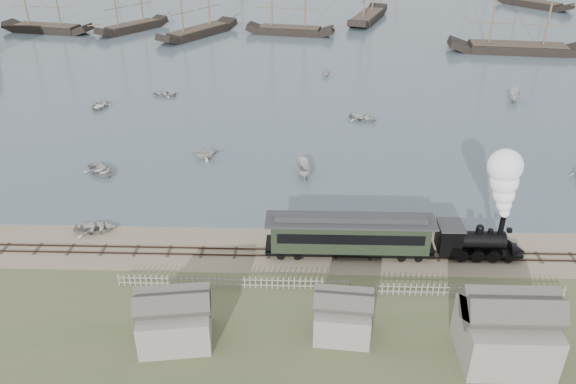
{
  "coord_description": "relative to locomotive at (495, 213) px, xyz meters",
  "views": [
    {
      "loc": [
        -1.03,
        -43.25,
        29.11
      ],
      "look_at": [
        -2.41,
        3.07,
        3.5
      ],
      "focal_mm": 35.0,
      "sensor_mm": 36.0,
      "label": 1
    }
  ],
  "objects": [
    {
      "name": "passenger_coach",
      "position": [
        -12.2,
        0.0,
        -2.3
      ],
      "size": [
        14.69,
        2.83,
        3.57
      ],
      "color": "black",
      "rests_on": "ground"
    },
    {
      "name": "picket_fence_west",
      "position": [
        -21.83,
        -5.0,
        -4.54
      ],
      "size": [
        19.0,
        0.1,
        1.2
      ],
      "primitive_type": null,
      "color": "gray",
      "rests_on": "ground"
    },
    {
      "name": "rowboat_2",
      "position": [
        -16.34,
        15.33,
        -3.71
      ],
      "size": [
        4.16,
        2.06,
        1.54
      ],
      "primitive_type": "imported",
      "rotation": [
        0.0,
        0.0,
        3.29
      ],
      "color": "beige",
      "rests_on": "harbor_water"
    },
    {
      "name": "rail_track",
      "position": [
        -15.33,
        0.0,
        -4.5
      ],
      "size": [
        120.0,
        1.8,
        0.16
      ],
      "color": "#31231B",
      "rests_on": "ground"
    },
    {
      "name": "rowboat_8",
      "position": [
        -46.41,
        35.92,
        -4.08
      ],
      "size": [
        4.31,
        3.4,
        0.81
      ],
      "primitive_type": "imported",
      "rotation": [
        0.0,
        0.0,
        6.11
      ],
      "color": "beige",
      "rests_on": "harbor_water"
    },
    {
      "name": "rowboat_3",
      "position": [
        -8.06,
        32.28,
        -4.07
      ],
      "size": [
        4.3,
        4.84,
        0.83
      ],
      "primitive_type": "imported",
      "rotation": [
        0.0,
        0.0,
        1.13
      ],
      "color": "beige",
      "rests_on": "harbor_water"
    },
    {
      "name": "shed_left",
      "position": [
        -25.33,
        -11.0,
        -4.54
      ],
      "size": [
        5.0,
        4.0,
        4.1
      ],
      "primitive_type": null,
      "color": "gray",
      "rests_on": "ground"
    },
    {
      "name": "rowboat_7",
      "position": [
        -12.65,
        52.74,
        -3.76
      ],
      "size": [
        2.74,
        2.37,
        1.44
      ],
      "primitive_type": "imported",
      "rotation": [
        0.0,
        0.0,
        0.01
      ],
      "color": "beige",
      "rests_on": "harbor_water"
    },
    {
      "name": "locomotive",
      "position": [
        0.0,
        0.0,
        0.0
      ],
      "size": [
        7.91,
        2.95,
        9.86
      ],
      "color": "black",
      "rests_on": "ground"
    },
    {
      "name": "beached_dinghy",
      "position": [
        -36.02,
        3.11,
        -4.15
      ],
      "size": [
        3.05,
        4.05,
        0.79
      ],
      "primitive_type": "imported",
      "rotation": [
        0.0,
        0.0,
        1.65
      ],
      "color": "beige",
      "rests_on": "ground"
    },
    {
      "name": "picket_fence_east",
      "position": [
        -2.83,
        -5.5,
        -4.54
      ],
      "size": [
        15.0,
        0.1,
        1.2
      ],
      "primitive_type": null,
      "color": "gray",
      "rests_on": "ground"
    },
    {
      "name": "ground",
      "position": [
        -15.33,
        2.0,
        -4.54
      ],
      "size": [
        600.0,
        600.0,
        0.0
      ],
      "primitive_type": "plane",
      "color": "tan",
      "rests_on": "ground"
    },
    {
      "name": "rowboat_1",
      "position": [
        -28.14,
        19.38,
        -3.67
      ],
      "size": [
        3.25,
        3.58,
        1.63
      ],
      "primitive_type": "imported",
      "rotation": [
        0.0,
        0.0,
        1.78
      ],
      "color": "beige",
      "rests_on": "harbor_water"
    },
    {
      "name": "rowboat_6",
      "position": [
        -38.11,
        41.68,
        -4.1
      ],
      "size": [
        3.01,
        3.96,
        0.77
      ],
      "primitive_type": "imported",
      "rotation": [
        0.0,
        0.0,
        4.61
      ],
      "color": "beige",
      "rests_on": "harbor_water"
    },
    {
      "name": "rowboat_0",
      "position": [
        -39.32,
        14.99,
        -4.05
      ],
      "size": [
        5.06,
        5.12,
        0.87
      ],
      "primitive_type": "imported",
      "rotation": [
        0.0,
        0.0,
        0.82
      ],
      "color": "beige",
      "rests_on": "harbor_water"
    },
    {
      "name": "shed_mid",
      "position": [
        -13.33,
        -10.0,
        -4.54
      ],
      "size": [
        4.0,
        3.5,
        3.6
      ],
      "primitive_type": null,
      "color": "gray",
      "rests_on": "ground"
    },
    {
      "name": "shed_right",
      "position": [
        -2.33,
        -12.0,
        -4.54
      ],
      "size": [
        6.0,
        5.0,
        5.1
      ],
      "primitive_type": null,
      "color": "gray",
      "rests_on": "ground"
    },
    {
      "name": "rowboat_5",
      "position": [
        15.45,
        41.16,
        -3.71
      ],
      "size": [
        4.26,
        2.66,
        1.54
      ],
      "primitive_type": "imported",
      "rotation": [
        0.0,
        0.0,
        2.83
      ],
      "color": "beige",
      "rests_on": "harbor_water"
    }
  ]
}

